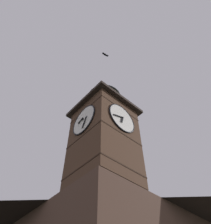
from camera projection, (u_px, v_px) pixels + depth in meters
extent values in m
pyramid|color=black|center=(113.00, 224.00, 13.01)|extent=(11.81, 11.33, 3.00)
cube|color=#4C3323|center=(104.00, 147.00, 16.08)|extent=(3.73, 3.73, 6.74)
cube|color=#352318|center=(104.00, 179.00, 14.18)|extent=(3.77, 3.77, 0.10)
cube|color=#352318|center=(104.00, 147.00, 16.06)|extent=(3.77, 3.77, 0.10)
cube|color=#352318|center=(104.00, 122.00, 17.94)|extent=(3.77, 3.77, 0.10)
cylinder|color=white|center=(122.00, 118.00, 16.19)|extent=(2.34, 0.10, 2.34)
torus|color=black|center=(122.00, 118.00, 16.18)|extent=(2.44, 0.10, 2.44)
cube|color=black|center=(122.00, 120.00, 15.90)|extent=(0.27, 0.04, 0.60)
cube|color=black|center=(118.00, 116.00, 15.82)|extent=(0.93, 0.04, 0.40)
sphere|color=black|center=(123.00, 117.00, 16.14)|extent=(0.10, 0.10, 0.10)
cylinder|color=white|center=(84.00, 120.00, 16.30)|extent=(0.10, 2.34, 2.34)
torus|color=black|center=(84.00, 120.00, 16.29)|extent=(0.10, 2.44, 2.44)
cube|color=black|center=(81.00, 121.00, 16.46)|extent=(0.04, 0.60, 0.27)
cube|color=black|center=(84.00, 122.00, 15.83)|extent=(0.04, 0.48, 0.90)
sphere|color=black|center=(83.00, 119.00, 16.25)|extent=(0.10, 0.10, 0.10)
cube|color=#2D231E|center=(104.00, 113.00, 18.69)|extent=(4.43, 4.43, 0.25)
cylinder|color=tan|center=(104.00, 105.00, 19.47)|extent=(2.58, 2.58, 1.86)
cylinder|color=#2D2319|center=(104.00, 110.00, 19.01)|extent=(2.64, 2.64, 0.10)
cylinder|color=#2D2319|center=(104.00, 105.00, 19.47)|extent=(2.64, 2.64, 0.10)
cylinder|color=#2D2319|center=(104.00, 100.00, 19.93)|extent=(2.64, 2.64, 0.10)
cone|color=#2D3847|center=(104.00, 95.00, 20.54)|extent=(2.88, 2.88, 1.00)
sphere|color=#424C5B|center=(104.00, 91.00, 20.98)|extent=(0.16, 0.16, 0.16)
cone|color=#1D341D|center=(75.00, 216.00, 17.38)|extent=(3.06, 3.06, 2.37)
cone|color=#1C3E1F|center=(77.00, 193.00, 18.73)|extent=(2.10, 2.10, 2.82)
ellipsoid|color=black|center=(105.00, 55.00, 20.65)|extent=(0.15, 0.22, 0.12)
cube|color=black|center=(104.00, 54.00, 20.60)|extent=(0.32, 0.19, 0.13)
cube|color=black|center=(107.00, 55.00, 20.71)|extent=(0.32, 0.19, 0.13)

